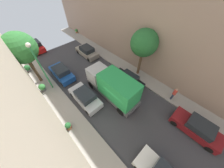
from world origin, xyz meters
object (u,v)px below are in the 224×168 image
parked_car_left_4 (36,46)px  street_tree_0 (20,48)px  potted_plant_5 (68,126)px  parked_car_right_2 (128,80)px  pedestrian (174,93)px  parked_car_left_3 (62,73)px  delivery_truck (113,86)px  potted_plant_2 (18,55)px  lamp_post (38,62)px  potted_plant_4 (42,87)px  parked_car_left_2 (85,97)px  street_tree_1 (144,43)px  parked_car_right_1 (197,128)px  parked_car_right_3 (87,52)px  potted_plant_3 (27,68)px  potted_plant_1 (76,31)px

parked_car_left_4 → street_tree_0: (-2.47, -8.10, 4.11)m
parked_car_left_4 → potted_plant_5: 16.58m
parked_car_right_2 → potted_plant_5: size_ratio=4.88×
pedestrian → potted_plant_5: bearing=153.9°
parked_car_left_3 → delivery_truck: (2.70, -7.09, 1.07)m
parked_car_left_3 → pedestrian: pedestrian is taller
potted_plant_2 → lamp_post: bearing=-83.6°
pedestrian → potted_plant_4: size_ratio=1.74×
parked_car_left_2 → street_tree_1: bearing=-8.7°
parked_car_right_1 → parked_car_right_3: bearing=90.0°
delivery_truck → lamp_post: (-4.60, 6.04, 2.25)m
pedestrian → street_tree_0: street_tree_0 is taller
street_tree_1 → parked_car_left_2: bearing=171.3°
parked_car_left_2 → potted_plant_3: (-3.00, 9.63, -0.02)m
parked_car_left_3 → potted_plant_3: bearing=125.9°
parked_car_left_3 → parked_car_left_4: bearing=90.0°
parked_car_right_3 → street_tree_1: bearing=-73.8°
parked_car_left_3 → potted_plant_1: 13.07m
potted_plant_5 → street_tree_1: bearing=1.8°
potted_plant_1 → potted_plant_5: (-11.42, -17.01, 0.01)m
parked_car_left_2 → parked_car_left_3: bearing=90.0°
pedestrian → street_tree_1: (0.62, 5.34, 3.55)m
parked_car_left_3 → street_tree_0: 4.94m
parked_car_left_2 → potted_plant_5: size_ratio=4.88×
pedestrian → potted_plant_4: 15.17m
pedestrian → potted_plant_1: (1.18, 22.01, -0.49)m
parked_car_right_3 → parked_car_right_2: bearing=-90.0°
potted_plant_4 → parked_car_left_3: bearing=14.7°
parked_car_right_1 → potted_plant_5: parked_car_right_1 is taller
parked_car_right_3 → pedestrian: 13.97m
street_tree_0 → potted_plant_4: street_tree_0 is taller
parked_car_left_3 → lamp_post: size_ratio=0.70×
street_tree_1 → potted_plant_4: 12.90m
delivery_truck → potted_plant_2: (-5.67, 15.60, -1.07)m
parked_car_left_4 → parked_car_right_1: size_ratio=1.00×
parked_car_right_3 → potted_plant_5: 12.18m
parked_car_left_4 → street_tree_1: size_ratio=0.69×
parked_car_right_2 → delivery_truck: bearing=-176.9°
potted_plant_1 → potted_plant_3: 12.84m
parked_car_right_2 → street_tree_0: 12.04m
parked_car_left_2 → potted_plant_2: (-2.97, 13.98, 0.00)m
street_tree_0 → street_tree_1: bearing=-37.2°
parked_car_left_2 → parked_car_right_2: size_ratio=1.00×
delivery_truck → lamp_post: 7.92m
parked_car_right_2 → parked_car_right_3: 8.76m
parked_car_left_4 → potted_plant_4: size_ratio=4.25×
parked_car_left_2 → street_tree_0: size_ratio=0.66×
parked_car_left_4 → street_tree_0: size_ratio=0.66×
parked_car_left_4 → potted_plant_1: parked_car_left_4 is taller
street_tree_1 → street_tree_0: bearing=142.8°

